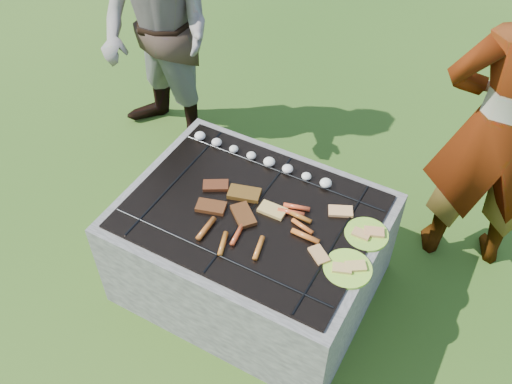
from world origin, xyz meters
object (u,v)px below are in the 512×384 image
(fire_pit, at_px, (252,251))
(plate_far, at_px, (367,234))
(cook, at_px, (503,129))
(bystander, at_px, (157,35))
(plate_near, at_px, (348,268))

(fire_pit, xyz_separation_m, plate_far, (0.56, 0.14, 0.33))
(cook, height_order, bystander, cook)
(plate_far, xyz_separation_m, plate_near, (-0.00, -0.23, -0.00))
(fire_pit, bearing_deg, plate_far, 14.01)
(plate_near, bearing_deg, plate_far, 89.88)
(fire_pit, relative_size, bystander, 0.76)
(cook, bearing_deg, bystander, -19.53)
(plate_far, relative_size, plate_near, 1.00)
(plate_near, bearing_deg, bystander, 151.82)
(plate_near, xyz_separation_m, bystander, (-1.70, 0.91, 0.25))
(fire_pit, xyz_separation_m, plate_near, (0.56, -0.09, 0.33))
(fire_pit, height_order, plate_far, plate_far)
(fire_pit, relative_size, cook, 0.70)
(cook, bearing_deg, plate_far, 40.17)
(plate_near, xyz_separation_m, cook, (0.40, 0.92, 0.32))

